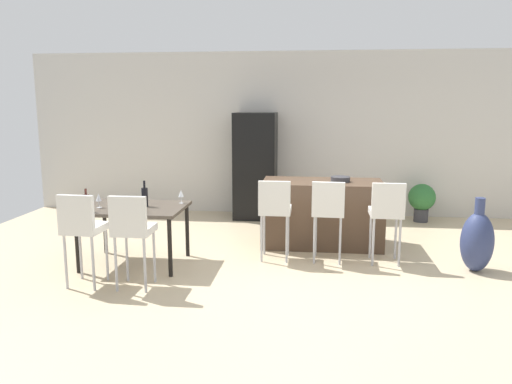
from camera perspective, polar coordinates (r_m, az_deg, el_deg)
name	(u,v)px	position (r m, az deg, el deg)	size (l,w,h in m)	color
ground_plane	(294,264)	(6.38, 4.41, -8.22)	(10.00, 10.00, 0.00)	#C6B28E
back_wall	(302,134)	(9.07, 5.30, 6.61)	(10.00, 0.12, 2.90)	beige
kitchen_island	(322,213)	(7.16, 7.53, -2.40)	(1.68, 0.82, 0.92)	#4C3828
bar_chair_left	(275,207)	(6.36, 2.17, -1.73)	(0.40, 0.40, 1.05)	silver
bar_chair_middle	(328,208)	(6.34, 8.25, -1.86)	(0.42, 0.42, 1.05)	silver
bar_chair_right	(387,210)	(6.40, 14.71, -1.98)	(0.40, 0.40, 1.05)	silver
dining_table	(134,212)	(6.38, -13.76, -2.23)	(1.25, 0.92, 0.74)	#4C4238
dining_chair_near	(82,225)	(5.75, -19.29, -3.60)	(0.42, 0.42, 1.05)	silver
dining_chair_far	(132,227)	(5.52, -13.98, -3.86)	(0.40, 0.40, 1.05)	silver
wine_bottle_middle	(145,197)	(6.32, -12.59, -0.51)	(0.08, 0.08, 0.32)	black
wine_bottle_right	(86,203)	(6.20, -18.81, -1.17)	(0.07, 0.07, 0.28)	#471E19
wine_glass_left	(181,194)	(6.43, -8.56, -0.19)	(0.07, 0.07, 0.17)	silver
wine_glass_far	(99,198)	(6.39, -17.53, -0.63)	(0.07, 0.07, 0.17)	silver
refrigerator	(255,166)	(8.74, -0.06, 3.02)	(0.72, 0.68, 1.84)	black
fruit_bowl	(340,179)	(7.07, 9.62, 1.46)	(0.27, 0.27, 0.07)	#333338
floor_vase	(477,241)	(6.57, 23.92, -5.16)	(0.38, 0.38, 0.90)	navy
potted_plant	(422,199)	(8.94, 18.41, -0.80)	(0.45, 0.45, 0.65)	#38383D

